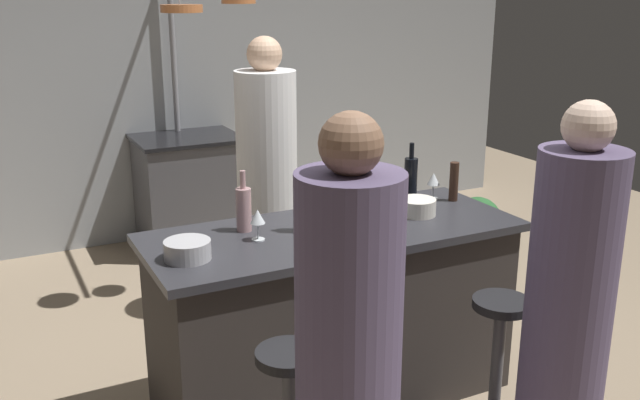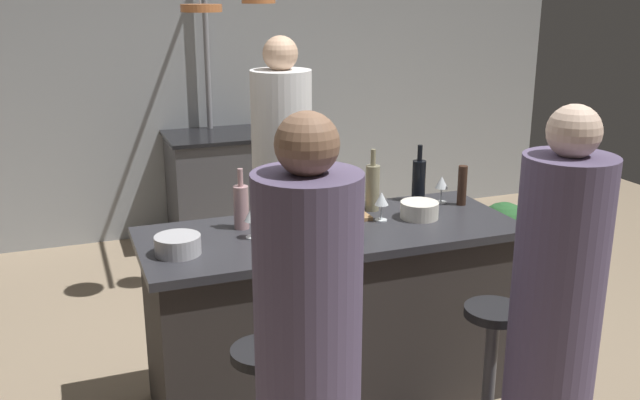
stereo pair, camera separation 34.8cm
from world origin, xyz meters
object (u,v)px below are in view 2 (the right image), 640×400
at_px(stove_range, 219,188).
at_px(mixing_bowl_blue, 338,231).
at_px(potted_plant, 503,232).
at_px(mixing_bowl_ceramic, 419,210).
at_px(bar_stool_right, 490,371).
at_px(wine_bottle_green, 302,207).
at_px(wine_glass_near_left_guest, 252,216).
at_px(guest_right, 553,329).
at_px(cutting_board, 335,216).
at_px(pepper_mill, 462,185).
at_px(wine_bottle_white, 372,187).
at_px(mixing_bowl_steel, 178,245).
at_px(wine_bottle_dark, 419,179).
at_px(chef, 282,189).
at_px(guest_left, 308,378).
at_px(wine_bottle_rose, 241,206).
at_px(wine_glass_near_right_guest, 442,184).
at_px(wine_glass_by_chef, 382,200).

xyz_separation_m(stove_range, mixing_bowl_blue, (-0.01, -2.57, 0.48)).
height_order(potted_plant, mixing_bowl_ceramic, mixing_bowl_ceramic).
bearing_deg(bar_stool_right, potted_plant, 53.89).
xyz_separation_m(wine_bottle_green, wine_glass_near_left_guest, (-0.25, -0.01, -0.01)).
bearing_deg(guest_right, bar_stool_right, 92.77).
xyz_separation_m(potted_plant, mixing_bowl_ceramic, (-1.30, -1.11, 0.64)).
height_order(stove_range, cutting_board, cutting_board).
distance_m(cutting_board, wine_glass_near_left_guest, 0.49).
distance_m(bar_stool_right, wine_bottle_green, 1.12).
bearing_deg(pepper_mill, cutting_board, 177.68).
distance_m(wine_bottle_white, mixing_bowl_steel, 1.08).
xyz_separation_m(guest_right, mixing_bowl_blue, (-0.54, 0.85, 0.18)).
distance_m(wine_bottle_white, mixing_bowl_ceramic, 0.27).
height_order(wine_bottle_green, mixing_bowl_blue, wine_bottle_green).
xyz_separation_m(wine_bottle_dark, mixing_bowl_blue, (-0.62, -0.39, -0.09)).
distance_m(guest_right, wine_bottle_green, 1.23).
height_order(chef, potted_plant, chef).
bearing_deg(mixing_bowl_blue, cutting_board, 71.79).
relative_size(stove_range, chef, 0.51).
bearing_deg(chef, mixing_bowl_steel, -126.18).
height_order(chef, mixing_bowl_blue, chef).
relative_size(stove_range, potted_plant, 1.71).
xyz_separation_m(potted_plant, wine_bottle_dark, (-1.17, -0.84, 0.72)).
distance_m(guest_left, wine_bottle_rose, 1.20).
bearing_deg(wine_bottle_white, chef, 103.88).
bearing_deg(mixing_bowl_steel, wine_bottle_dark, 14.48).
distance_m(mixing_bowl_ceramic, mixing_bowl_steel, 1.21).
xyz_separation_m(pepper_mill, wine_bottle_rose, (-1.18, 0.04, 0.01)).
bearing_deg(cutting_board, wine_bottle_green, -149.36).
xyz_separation_m(wine_glass_near_right_guest, mixing_bowl_blue, (-0.71, -0.31, -0.08)).
relative_size(guest_left, wine_bottle_dark, 5.45).
distance_m(potted_plant, wine_glass_near_right_guest, 1.58).
xyz_separation_m(guest_right, mixing_bowl_ceramic, (-0.06, 0.98, 0.19)).
bearing_deg(mixing_bowl_steel, wine_bottle_white, 14.92).
relative_size(chef, wine_bottle_white, 5.41).
distance_m(wine_glass_near_left_guest, mixing_bowl_ceramic, 0.86).
distance_m(potted_plant, wine_glass_by_chef, 1.98).
height_order(wine_bottle_green, wine_bottle_white, wine_bottle_white).
relative_size(wine_bottle_green, wine_glass_near_right_guest, 2.11).
height_order(guest_left, pepper_mill, guest_left).
height_order(wine_glass_by_chef, mixing_bowl_steel, wine_glass_by_chef).
relative_size(stove_range, pepper_mill, 4.24).
distance_m(guest_right, wine_glass_by_chef, 1.07).
bearing_deg(mixing_bowl_blue, wine_glass_by_chef, 27.85).
relative_size(guest_left, wine_glass_near_left_guest, 11.33).
height_order(pepper_mill, wine_bottle_green, wine_bottle_green).
distance_m(stove_range, wine_glass_near_right_guest, 2.43).
bearing_deg(guest_right, wine_bottle_rose, 129.09).
height_order(pepper_mill, mixing_bowl_steel, pepper_mill).
bearing_deg(mixing_bowl_ceramic, wine_bottle_rose, 169.74).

